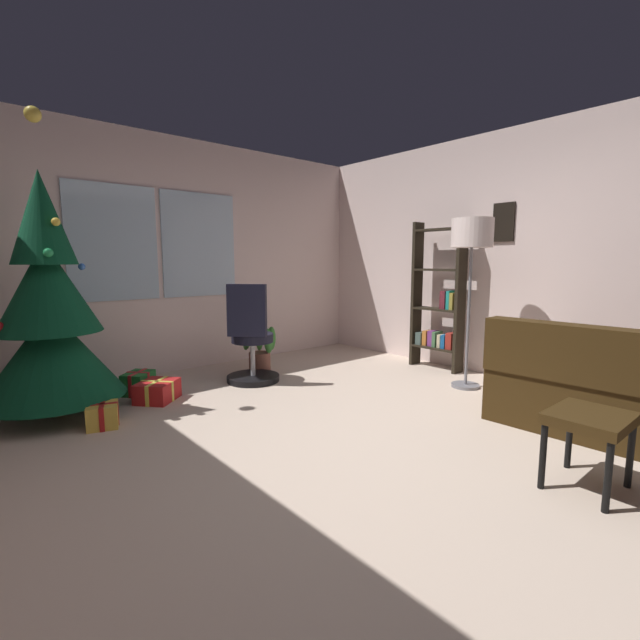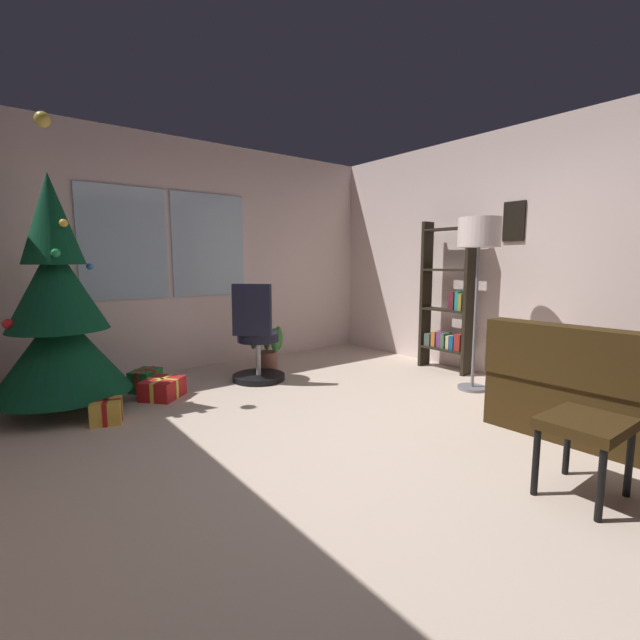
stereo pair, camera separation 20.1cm
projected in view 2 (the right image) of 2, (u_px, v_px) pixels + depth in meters
The scene contains 12 objects.
ground_plane at pixel (387, 459), 2.95m from camera, with size 4.80×6.17×0.10m, color beige.
wall_back_with_windows at pixel (196, 256), 5.21m from camera, with size 4.80×0.12×2.66m.
wall_right_with_frames at pixel (566, 255), 4.25m from camera, with size 0.12×6.17×2.66m.
footstool at pixel (585, 430), 2.35m from camera, with size 0.44×0.38×0.44m.
holiday_tree at pixel (58, 316), 3.65m from camera, with size 1.08×1.08×2.44m.
gift_box_red at pixel (163, 388), 4.10m from camera, with size 0.47×0.46×0.19m.
gift_box_green at pixel (146, 380), 4.33m from camera, with size 0.36×0.36×0.22m.
gift_box_gold at pixel (106, 411), 3.48m from camera, with size 0.28×0.29×0.19m.
office_chair at pixel (256, 344), 4.62m from camera, with size 0.59×0.58×1.05m.
bookshelf at pixel (447, 305), 5.07m from camera, with size 0.18×0.64×1.74m.
floor_lamp at pixel (479, 243), 4.19m from camera, with size 0.40×0.40×1.69m.
potted_plant at pixel (267, 350), 5.11m from camera, with size 0.38×0.43×0.60m.
Camera 2 is at (-2.07, -1.94, 1.28)m, focal length 24.55 mm.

